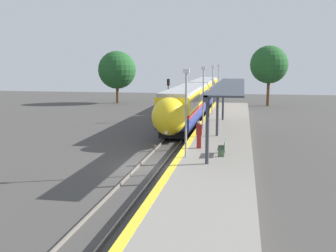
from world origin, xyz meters
The scene contains 15 objects.
ground_plane centered at (0.00, 0.00, 0.00)m, with size 120.00×120.00×0.00m, color #423F3D.
rail_left centered at (-0.72, 0.00, 0.07)m, with size 0.08×90.00×0.15m, color slate.
rail_right centered at (0.72, 0.00, 0.07)m, with size 0.08×90.00×0.15m, color slate.
train centered at (0.00, 24.82, 2.25)m, with size 2.80×39.59×3.93m.
platform_right centered at (3.96, 0.00, 0.49)m, with size 4.42×64.00×0.98m.
platform_bench centered at (4.42, -0.09, 1.44)m, with size 0.44×1.44×0.89m.
person_waiting centered at (2.81, 1.61, 1.89)m, with size 0.36×0.23×1.77m.
railway_signal centered at (-2.42, 19.88, 2.79)m, with size 0.28×0.28×4.59m.
lamppost_near centered at (2.34, -1.09, 3.90)m, with size 0.36×0.20×5.08m.
lamppost_mid centered at (2.34, 9.26, 3.90)m, with size 0.36×0.20×5.08m.
lamppost_far centered at (2.34, 19.61, 3.90)m, with size 0.36×0.20×5.08m.
lamppost_farthest centered at (2.34, 29.96, 3.90)m, with size 0.36×0.20×5.08m.
station_canopy centered at (4.26, 6.31, 4.59)m, with size 2.02×20.60×3.84m.
background_tree_left centered at (-13.71, 38.21, 5.12)m, with size 5.81×5.81×8.04m.
background_tree_right centered at (9.10, 38.05, 5.96)m, with size 5.44×5.44×8.70m.
Camera 1 is at (5.51, -24.72, 6.48)m, focal length 45.00 mm.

